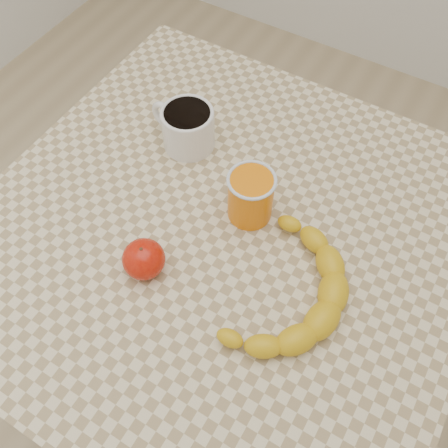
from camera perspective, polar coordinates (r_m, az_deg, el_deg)
The scene contains 6 objects.
ground at distance 1.50m, azimuth 0.00°, elevation -16.33°, with size 3.00×3.00×0.00m, color tan.
table at distance 0.89m, azimuth 0.00°, elevation -3.75°, with size 0.80×0.80×0.75m.
coffee_mug at distance 0.90m, azimuth -4.27°, elevation 11.09°, with size 0.14×0.10×0.08m.
orange_juice_glass at distance 0.80m, azimuth 3.06°, elevation 3.22°, with size 0.08×0.08×0.09m.
apple at distance 0.76m, azimuth -9.15°, elevation -3.98°, with size 0.09×0.09×0.06m.
banana at distance 0.74m, azimuth 7.24°, elevation -7.64°, with size 0.23×0.31×0.05m, color gold, non-canonical shape.
Camera 1 is at (0.22, -0.38, 1.44)m, focal length 40.00 mm.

